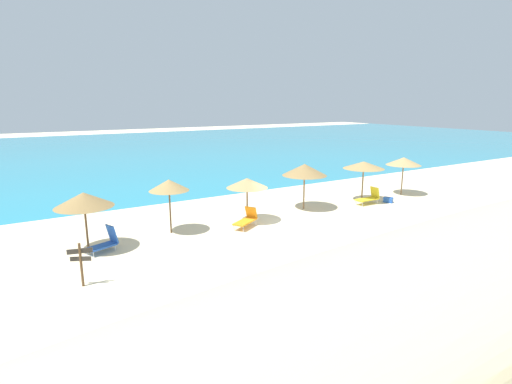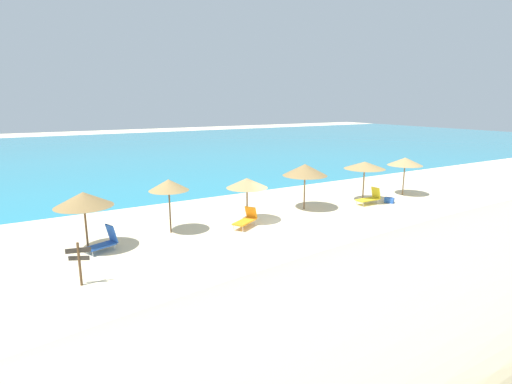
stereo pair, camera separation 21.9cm
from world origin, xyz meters
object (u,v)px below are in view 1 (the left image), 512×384
at_px(beach_umbrella_5, 404,161).
at_px(lounge_chair_0, 369,197).
at_px(beach_umbrella_0, 84,200).
at_px(beach_umbrella_1, 169,185).
at_px(beach_umbrella_4, 364,165).
at_px(wooden_signpost, 81,260).
at_px(beach_umbrella_2, 247,183).
at_px(beach_umbrella_3, 305,170).
at_px(lounge_chair_1, 247,219).
at_px(lounge_chair_2, 105,242).
at_px(cooler_box, 388,200).

bearing_deg(beach_umbrella_5, lounge_chair_0, -170.22).
height_order(beach_umbrella_0, beach_umbrella_1, beach_umbrella_1).
relative_size(beach_umbrella_1, beach_umbrella_4, 1.02).
bearing_deg(lounge_chair_0, wooden_signpost, 100.17).
distance_m(beach_umbrella_1, wooden_signpost, 6.38).
bearing_deg(beach_umbrella_2, beach_umbrella_3, 7.66).
bearing_deg(lounge_chair_1, beach_umbrella_1, 42.40).
bearing_deg(lounge_chair_0, lounge_chair_1, 91.06).
bearing_deg(beach_umbrella_4, beach_umbrella_0, -179.62).
relative_size(beach_umbrella_0, beach_umbrella_2, 1.08).
bearing_deg(wooden_signpost, beach_umbrella_4, 26.05).
height_order(beach_umbrella_0, beach_umbrella_4, beach_umbrella_4).
xyz_separation_m(beach_umbrella_1, lounge_chair_1, (3.69, -1.14, -2.00)).
bearing_deg(lounge_chair_0, beach_umbrella_1, 85.77).
relative_size(lounge_chair_0, lounge_chair_2, 1.11).
bearing_deg(beach_umbrella_1, beach_umbrella_4, -1.61).
bearing_deg(beach_umbrella_4, wooden_signpost, -168.14).
bearing_deg(beach_umbrella_0, wooden_signpost, -102.04).
bearing_deg(beach_umbrella_2, beach_umbrella_1, 174.53).
distance_m(beach_umbrella_0, beach_umbrella_3, 12.44).
relative_size(beach_umbrella_5, cooler_box, 4.70).
height_order(beach_umbrella_2, beach_umbrella_5, beach_umbrella_5).
distance_m(lounge_chair_2, cooler_box, 17.46).
relative_size(beach_umbrella_2, beach_umbrella_4, 0.92).
bearing_deg(wooden_signpost, lounge_chair_1, 33.30).
distance_m(beach_umbrella_4, lounge_chair_2, 16.30).
xyz_separation_m(lounge_chair_0, lounge_chair_1, (-9.11, -0.10, -0.00)).
bearing_deg(lounge_chair_1, lounge_chair_0, -119.75).
height_order(beach_umbrella_1, cooler_box, beach_umbrella_1).
height_order(beach_umbrella_1, lounge_chair_0, beach_umbrella_1).
relative_size(beach_umbrella_3, beach_umbrella_4, 1.05).
relative_size(wooden_signpost, cooler_box, 2.87).
height_order(beach_umbrella_4, lounge_chair_0, beach_umbrella_4).
height_order(beach_umbrella_5, lounge_chair_1, beach_umbrella_5).
height_order(beach_umbrella_0, lounge_chair_0, beach_umbrella_0).
bearing_deg(beach_umbrella_4, beach_umbrella_1, 178.39).
relative_size(lounge_chair_2, cooler_box, 2.55).
bearing_deg(beach_umbrella_2, beach_umbrella_4, 0.25).
bearing_deg(lounge_chair_0, beach_umbrella_2, 86.17).
height_order(beach_umbrella_3, beach_umbrella_4, beach_umbrella_3).
relative_size(beach_umbrella_2, cooler_box, 4.34).
bearing_deg(beach_umbrella_1, cooler_box, -5.80).
relative_size(beach_umbrella_0, lounge_chair_1, 1.57).
height_order(lounge_chair_0, cooler_box, lounge_chair_0).
xyz_separation_m(beach_umbrella_0, lounge_chair_2, (0.64, -0.46, -1.87)).
height_order(beach_umbrella_0, beach_umbrella_2, beach_umbrella_0).
bearing_deg(lounge_chair_0, beach_umbrella_5, -79.82).
height_order(beach_umbrella_0, wooden_signpost, beach_umbrella_0).
xyz_separation_m(beach_umbrella_3, beach_umbrella_4, (4.38, -0.54, -0.01)).
xyz_separation_m(beach_umbrella_4, wooden_signpost, (-17.57, -3.69, -1.44)).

